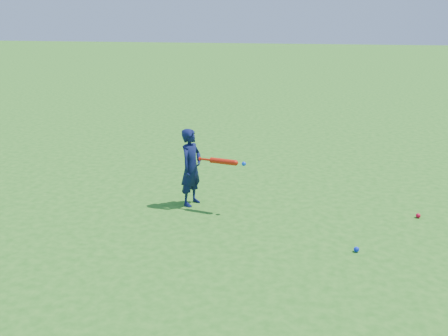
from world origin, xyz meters
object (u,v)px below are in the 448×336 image
object	(u,v)px
ground_ball_blue	(356,249)
bat_swing	(225,162)
ground_ball_red	(418,216)
child	(191,167)

from	to	relation	value
ground_ball_blue	bat_swing	distance (m)	2.09
bat_swing	ground_ball_red	bearing A→B (deg)	16.02
ground_ball_red	bat_swing	xyz separation A→B (m)	(-2.61, -0.21, 0.68)
ground_ball_red	bat_swing	world-z (taller)	bat_swing
ground_ball_red	bat_swing	size ratio (longest dim) A/B	0.09
child	ground_ball_blue	distance (m)	2.56
child	ground_ball_blue	bearing A→B (deg)	-97.39
child	bat_swing	xyz separation A→B (m)	(0.51, -0.15, 0.15)
child	bat_swing	bearing A→B (deg)	-86.81
ground_ball_blue	ground_ball_red	bearing A→B (deg)	53.24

